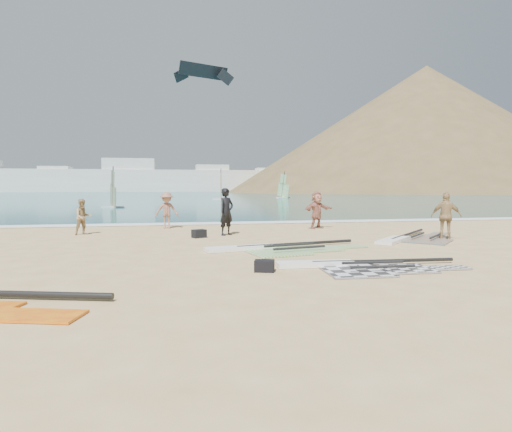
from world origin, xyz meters
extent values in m
plane|color=#D6B27D|center=(0.00, 0.00, 0.00)|extent=(300.00, 300.00, 0.00)
cube|color=#0B4450|center=(0.00, 132.00, 0.00)|extent=(300.00, 240.00, 0.06)
cube|color=white|center=(0.00, 12.30, 0.00)|extent=(300.00, 1.20, 0.04)
cube|color=white|center=(-20.00, 150.00, 4.03)|extent=(160.00, 8.00, 8.00)
cube|color=white|center=(-45.00, 150.00, 4.53)|extent=(10.00, 7.00, 9.00)
cube|color=white|center=(-20.00, 150.00, 6.03)|extent=(18.00, 7.00, 12.00)
cube|color=white|center=(10.00, 150.00, 5.03)|extent=(12.00, 7.00, 10.00)
cube|color=white|center=(35.00, 150.00, 4.53)|extent=(16.00, 7.00, 9.00)
cube|color=white|center=(55.00, 150.00, 5.53)|extent=(10.00, 7.00, 11.00)
cone|color=brown|center=(85.00, 130.00, 0.00)|extent=(143.00, 143.00, 45.00)
cone|color=brown|center=(120.00, 140.00, 0.00)|extent=(70.00, 70.00, 28.00)
cube|color=#27272A|center=(0.19, -1.60, 0.02)|extent=(1.62, 1.78, 0.04)
cube|color=#27272A|center=(1.55, -1.67, 0.02)|extent=(1.25, 1.17, 0.04)
cube|color=#27272A|center=(2.66, -1.73, 0.02)|extent=(1.05, 0.56, 0.04)
cylinder|color=black|center=(1.33, -0.89, 0.10)|extent=(3.92, 0.30, 0.09)
cylinder|color=black|center=(0.80, -1.33, 0.16)|extent=(1.62, 0.15, 0.07)
cylinder|color=black|center=(0.77, -1.93, 0.16)|extent=(1.62, 0.15, 0.07)
cube|color=white|center=(-0.54, -0.79, 0.06)|extent=(2.07, 0.66, 0.12)
cube|color=#5EB728|center=(-1.01, 1.70, 0.02)|extent=(2.11, 2.26, 0.04)
cube|color=#5EB728|center=(0.49, 2.03, 0.02)|extent=(1.59, 1.51, 0.04)
cube|color=#5EB728|center=(1.72, 2.30, 0.02)|extent=(1.25, 0.81, 0.04)
cylinder|color=black|center=(0.02, 2.82, 0.10)|extent=(4.35, 1.06, 0.11)
cylinder|color=black|center=(-0.43, 2.17, 0.16)|extent=(1.81, 0.47, 0.08)
cylinder|color=black|center=(-0.28, 1.51, 0.16)|extent=(1.81, 0.47, 0.08)
cube|color=white|center=(-2.05, 2.36, 0.06)|extent=(2.40, 1.11, 0.12)
cube|color=orange|center=(5.12, 3.34, 0.02)|extent=(2.56, 2.56, 0.04)
cube|color=orange|center=(6.20, 4.40, 0.02)|extent=(1.82, 1.82, 0.04)
cube|color=orange|center=(7.09, 5.27, 0.02)|extent=(1.22, 1.21, 0.04)
cylinder|color=black|center=(5.40, 4.81, 0.10)|extent=(3.20, 3.14, 0.10)
cylinder|color=black|center=(5.36, 4.04, 0.16)|extent=(1.34, 1.32, 0.08)
cylinder|color=black|center=(5.83, 3.56, 0.16)|extent=(1.34, 1.32, 0.08)
cube|color=white|center=(3.91, 3.35, 0.06)|extent=(2.06, 2.04, 0.12)
cube|color=red|center=(-6.28, -4.11, 0.02)|extent=(1.48, 1.01, 0.04)
cube|color=black|center=(-3.16, 6.06, 0.17)|extent=(0.63, 0.57, 0.33)
cube|color=black|center=(-1.99, -1.20, 0.14)|extent=(0.56, 0.46, 0.29)
imported|color=black|center=(-1.96, 6.72, 1.00)|extent=(0.87, 0.83, 2.01)
imported|color=#A58556|center=(-8.00, 8.09, 0.77)|extent=(0.94, 0.88, 1.54)
imported|color=#966450|center=(-4.51, 10.19, 0.90)|extent=(1.20, 0.74, 1.80)
imported|color=tan|center=(6.25, 3.55, 0.93)|extent=(1.16, 0.95, 1.85)
imported|color=#B26E5A|center=(2.77, 8.78, 0.92)|extent=(1.78, 1.17, 1.83)
cube|color=white|center=(-9.86, 31.28, 0.09)|extent=(2.28, 1.32, 0.13)
cube|color=orange|center=(-9.86, 31.28, 1.16)|extent=(0.94, 2.56, 2.39)
cube|color=orange|center=(-9.86, 31.28, 2.80)|extent=(0.55, 1.45, 1.66)
cylinder|color=black|center=(-9.86, 31.28, 2.07)|extent=(0.33, 0.74, 3.79)
cube|color=white|center=(2.94, 54.07, 0.11)|extent=(2.71, 1.06, 0.15)
cube|color=red|center=(2.94, 54.07, 1.39)|extent=(0.42, 3.22, 2.88)
cube|color=red|center=(2.94, 54.07, 3.37)|extent=(0.26, 1.82, 2.00)
cylinder|color=black|center=(2.94, 54.07, 2.49)|extent=(0.21, 0.92, 4.56)
cube|color=white|center=(14.59, 61.15, 0.10)|extent=(2.63, 1.83, 0.15)
cube|color=#5CBD2E|center=(14.59, 61.15, 1.36)|extent=(1.48, 2.83, 2.80)
cube|color=#5CBD2E|center=(14.59, 61.15, 3.28)|extent=(0.85, 1.61, 1.94)
cylinder|color=black|center=(14.59, 61.15, 2.42)|extent=(0.50, 0.84, 4.44)
cube|color=black|center=(0.06, 48.81, 17.88)|extent=(6.92, 3.41, 1.71)
cube|color=black|center=(-2.77, 47.72, 17.18)|extent=(2.09, 1.54, 2.18)
cube|color=black|center=(2.88, 49.91, 17.18)|extent=(2.46, 1.10, 2.18)
camera|label=1|loc=(-4.14, -11.32, 2.09)|focal=30.00mm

